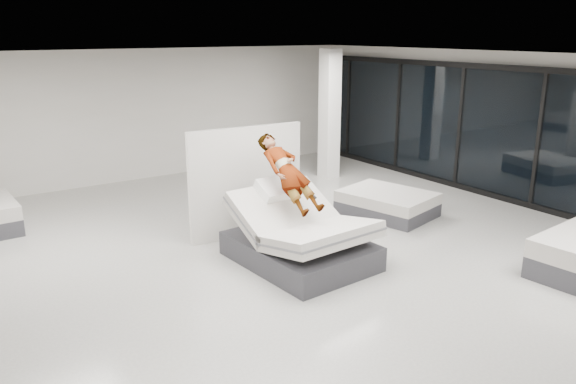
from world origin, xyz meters
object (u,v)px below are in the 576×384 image
object	(u,v)px
hero_bed	(300,238)
column	(329,114)
person	(288,182)
remote	(313,196)
divider_panel	(246,182)
flat_bed_right_far	(387,203)

from	to	relation	value
hero_bed	column	bearing A→B (deg)	47.17
person	remote	distance (m)	0.45
person	column	bearing A→B (deg)	41.30
person	divider_panel	xyz separation A→B (m)	(-0.02, 1.31, -0.28)
remote	column	xyz separation A→B (m)	(3.59, 4.14, 0.51)
divider_panel	column	world-z (taller)	column
flat_bed_right_far	column	bearing A→B (deg)	73.39
column	flat_bed_right_far	bearing A→B (deg)	-106.61
person	column	xyz separation A→B (m)	(3.83, 3.80, 0.32)
flat_bed_right_far	column	distance (m)	3.52
divider_panel	column	distance (m)	4.63
person	flat_bed_right_far	bearing A→B (deg)	9.91
hero_bed	person	size ratio (longest dim) A/B	1.43
remote	divider_panel	world-z (taller)	divider_panel
person	column	world-z (taller)	column
person	divider_panel	size ratio (longest dim) A/B	0.74
person	flat_bed_right_far	xyz separation A→B (m)	(2.90, 0.69, -1.04)
hero_bed	person	distance (m)	0.92
person	flat_bed_right_far	distance (m)	3.16
hero_bed	flat_bed_right_far	world-z (taller)	hero_bed
remote	column	bearing A→B (deg)	45.58
divider_panel	flat_bed_right_far	world-z (taller)	divider_panel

